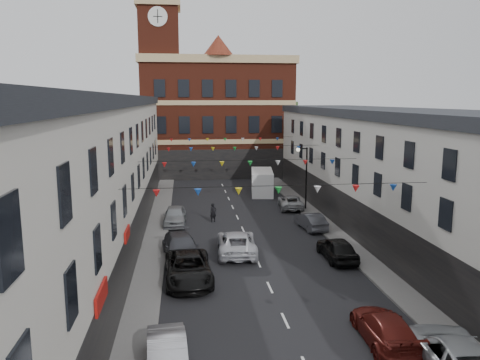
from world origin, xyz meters
name	(u,v)px	position (x,y,z in m)	size (l,w,h in m)	color
ground	(259,263)	(0.00, 0.00, 0.00)	(160.00, 160.00, 0.00)	black
pavement_left	(152,256)	(-6.90, 2.00, 0.07)	(1.80, 64.00, 0.15)	#605E5B
pavement_right	(351,248)	(6.90, 2.00, 0.07)	(1.80, 64.00, 0.15)	#605E5B
terrace_left	(68,183)	(-11.78, 1.00, 5.35)	(8.40, 56.00, 10.70)	beige
terrace_right	(428,183)	(11.78, 1.00, 4.85)	(8.40, 56.00, 9.70)	beige
civic_building	(216,116)	(0.00, 37.95, 8.14)	(20.60, 13.30, 18.50)	maroon
clock_tower	(160,64)	(-7.50, 35.00, 14.93)	(5.60, 5.60, 30.00)	maroon
distant_hill	(187,128)	(-4.00, 62.00, 5.00)	(40.00, 14.00, 10.00)	#365126
street_lamp	(304,170)	(6.55, 14.00, 3.90)	(1.10, 0.36, 6.00)	black
car_left_b	(167,357)	(-5.44, -11.76, 0.71)	(1.51, 4.33, 1.43)	#BABBC2
car_left_c	(188,268)	(-4.52, -2.51, 0.79)	(2.62, 5.69, 1.58)	black
car_left_d	(181,247)	(-4.96, 1.52, 0.77)	(2.17, 5.34, 1.55)	#3F4046
car_left_e	(175,216)	(-5.50, 10.18, 0.78)	(1.83, 4.56, 1.55)	#919499
car_right_b	(454,355)	(5.50, -13.05, 0.77)	(2.55, 5.54, 1.54)	#999DA1
car_right_c	(385,328)	(3.82, -10.57, 0.69)	(1.94, 4.76, 1.38)	#601813
car_right_d	(337,249)	(5.24, 0.06, 0.75)	(1.78, 4.42, 1.51)	black
car_right_e	(311,221)	(5.50, 7.46, 0.68)	(1.44, 4.12, 1.36)	#46474E
car_right_f	(290,202)	(5.50, 14.80, 0.65)	(2.17, 4.70, 1.31)	#A2A4A6
moving_car	(237,242)	(-1.18, 2.13, 0.77)	(2.57, 5.56, 1.55)	silver
white_van	(262,182)	(3.96, 22.21, 1.31)	(2.29, 5.94, 2.63)	white
pedestrian	(213,213)	(-2.24, 10.61, 0.82)	(0.60, 0.39, 1.64)	black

